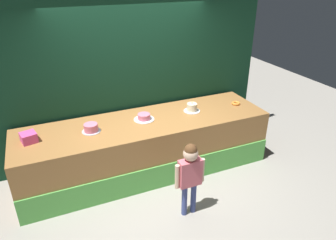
{
  "coord_description": "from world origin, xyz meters",
  "views": [
    {
      "loc": [
        -1.36,
        -3.47,
        2.98
      ],
      "look_at": [
        0.28,
        0.32,
        0.94
      ],
      "focal_mm": 33.1,
      "sensor_mm": 36.0,
      "label": 1
    }
  ],
  "objects_px": {
    "cake_left": "(91,128)",
    "cake_right": "(192,108)",
    "child_figure": "(190,170)",
    "cake_center": "(144,117)",
    "pink_box": "(29,137)",
    "donut": "(236,103)"
  },
  "relations": [
    {
      "from": "cake_left",
      "to": "cake_right",
      "type": "bearing_deg",
      "value": 1.7
    },
    {
      "from": "child_figure",
      "to": "cake_right",
      "type": "relative_size",
      "value": 4.0
    },
    {
      "from": "cake_right",
      "to": "child_figure",
      "type": "bearing_deg",
      "value": -118.07
    },
    {
      "from": "cake_right",
      "to": "pink_box",
      "type": "bearing_deg",
      "value": -179.8
    },
    {
      "from": "donut",
      "to": "cake_left",
      "type": "bearing_deg",
      "value": 179.89
    },
    {
      "from": "child_figure",
      "to": "donut",
      "type": "distance_m",
      "value": 1.89
    },
    {
      "from": "donut",
      "to": "cake_center",
      "type": "distance_m",
      "value": 1.64
    },
    {
      "from": "child_figure",
      "to": "pink_box",
      "type": "height_order",
      "value": "child_figure"
    },
    {
      "from": "cake_center",
      "to": "pink_box",
      "type": "bearing_deg",
      "value": -179.22
    },
    {
      "from": "cake_left",
      "to": "child_figure",
      "type": "bearing_deg",
      "value": -49.91
    },
    {
      "from": "child_figure",
      "to": "cake_center",
      "type": "relative_size",
      "value": 3.39
    },
    {
      "from": "child_figure",
      "to": "cake_left",
      "type": "distance_m",
      "value": 1.55
    },
    {
      "from": "cake_left",
      "to": "cake_center",
      "type": "bearing_deg",
      "value": 4.35
    },
    {
      "from": "cake_left",
      "to": "cake_right",
      "type": "xyz_separation_m",
      "value": [
        1.64,
        0.05,
        0.01
      ]
    },
    {
      "from": "cake_center",
      "to": "cake_right",
      "type": "relative_size",
      "value": 1.18
    },
    {
      "from": "pink_box",
      "to": "cake_center",
      "type": "height_order",
      "value": "pink_box"
    },
    {
      "from": "pink_box",
      "to": "cake_right",
      "type": "distance_m",
      "value": 2.46
    },
    {
      "from": "donut",
      "to": "cake_center",
      "type": "height_order",
      "value": "cake_center"
    },
    {
      "from": "cake_center",
      "to": "cake_right",
      "type": "bearing_deg",
      "value": -0.96
    },
    {
      "from": "pink_box",
      "to": "cake_left",
      "type": "relative_size",
      "value": 0.74
    },
    {
      "from": "cake_right",
      "to": "cake_center",
      "type": "bearing_deg",
      "value": 179.04
    },
    {
      "from": "donut",
      "to": "pink_box",
      "type": "bearing_deg",
      "value": 179.21
    }
  ]
}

